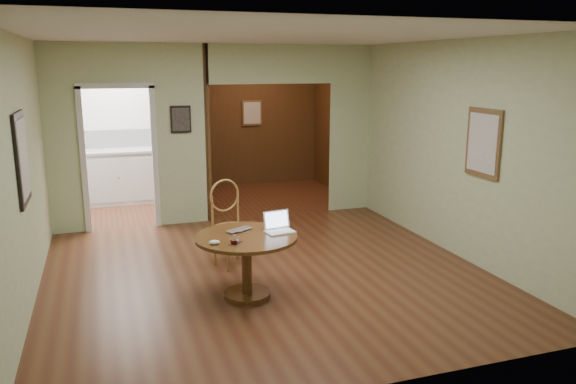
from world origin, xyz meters
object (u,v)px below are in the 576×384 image
object	(u,v)px
closed_laptop	(242,231)
dining_table	(246,252)
chair	(229,218)
open_laptop	(278,225)

from	to	relation	value
closed_laptop	dining_table	bearing A→B (deg)	-112.55
chair	closed_laptop	distance (m)	0.89
closed_laptop	chair	bearing A→B (deg)	59.32
dining_table	closed_laptop	world-z (taller)	closed_laptop
dining_table	chair	bearing A→B (deg)	87.31
chair	closed_laptop	world-z (taller)	chair
dining_table	chair	xyz separation A→B (m)	(0.05, 1.03, 0.09)
dining_table	open_laptop	world-z (taller)	open_laptop
dining_table	closed_laptop	bearing A→B (deg)	94.33
closed_laptop	open_laptop	bearing A→B (deg)	-38.96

